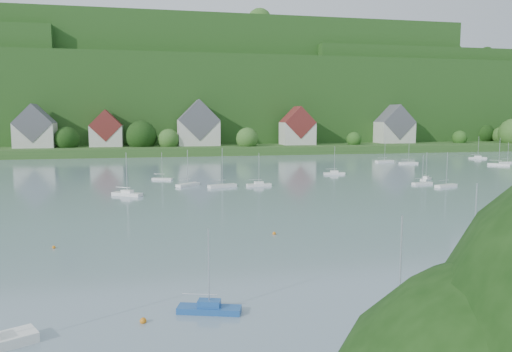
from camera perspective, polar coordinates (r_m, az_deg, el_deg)
The scene contains 15 objects.
far_shore_strip at distance 211.10m, azimuth -8.21°, elevation 3.22°, with size 600.00×60.00×3.00m, color #2C5720.
forested_ridge at distance 279.31m, azimuth -9.18°, elevation 8.45°, with size 620.00×181.22×69.89m.
village_building_0 at distance 201.47m, azimuth -23.85°, elevation 4.83°, with size 14.00×10.40×16.00m.
village_building_1 at distance 199.94m, azimuth -16.67°, elevation 4.89°, with size 12.00×9.36×14.00m.
village_building_2 at distance 199.20m, azimuth -6.58°, elevation 5.56°, with size 16.00×11.44×18.00m.
village_building_3 at distance 205.02m, azimuth 4.73°, elevation 5.38°, with size 13.00×10.40×15.50m.
village_building_4 at distance 225.77m, azimuth 15.48°, elevation 5.33°, with size 15.00×10.40×16.50m.
near_sailboat_1 at distance 38.27m, azimuth -5.35°, elevation -14.68°, with size 4.86×2.67×6.32m.
near_sailboat_4 at distance 48.78m, azimuth 23.39°, elevation -10.37°, with size 6.63×3.10×8.64m.
mooring_buoy_0 at distance 37.42m, azimuth -12.72°, elevation -15.98°, with size 0.48×0.48×0.48m, color orange.
mooring_buoy_1 at distance 51.22m, azimuth 25.74°, elevation -10.20°, with size 0.43×0.43×0.43m, color silver.
mooring_buoy_3 at distance 61.80m, azimuth 2.08°, elevation -6.67°, with size 0.44×0.44×0.44m, color orange.
mooring_buoy_5 at distance 59.77m, azimuth -22.02°, elevation -7.63°, with size 0.38×0.38×0.38m, color orange.
duck_pair at distance 36.78m, azimuth 24.24°, elevation -16.69°, with size 1.60×1.44×0.28m.
far_sailboat_cluster at distance 127.21m, azimuth 3.09°, elevation 0.45°, with size 188.82×65.13×8.53m.
Camera 1 is at (-14.18, -10.23, 14.38)m, focal length 35.15 mm.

